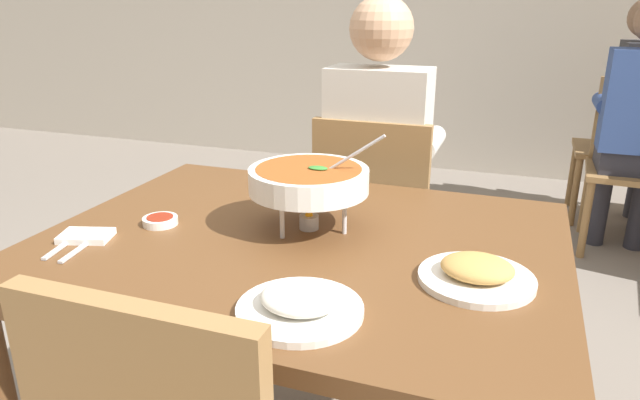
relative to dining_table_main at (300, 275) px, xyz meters
The scene contains 13 objects.
dining_table_main is the anchor object (origin of this frame).
chair_diner_main 0.79m from the dining_table_main, 90.00° to the left, with size 0.44×0.44×0.90m.
diner_main 0.82m from the dining_table_main, 90.00° to the left, with size 0.40×0.45×1.31m.
curry_bowl 0.24m from the dining_table_main, 85.99° to the left, with size 0.33×0.30×0.26m.
rice_plate 0.38m from the dining_table_main, 68.25° to the right, with size 0.24×0.24×0.06m.
appetizer_plate 0.46m from the dining_table_main, 11.78° to the right, with size 0.24×0.24×0.06m.
sauce_dish 0.39m from the dining_table_main, behind, with size 0.09×0.09×0.02m.
napkin_folded 0.53m from the dining_table_main, 159.83° to the right, with size 0.12×0.08×0.02m, color white.
fork_utensil 0.57m from the dining_table_main, 155.73° to the right, with size 0.01×0.17×0.01m, color silver.
spoon_utensil 0.52m from the dining_table_main, 153.44° to the right, with size 0.01×0.17×0.01m, color silver.
chair_bg_left 2.39m from the dining_table_main, 63.57° to the left, with size 0.47×0.47×0.90m.
chair_bg_middle 2.77m from the dining_table_main, 66.19° to the left, with size 0.44×0.44×0.90m.
patron_bg_left 2.27m from the dining_table_main, 62.73° to the left, with size 0.40×0.45×1.31m.
Camera 1 is at (0.48, -1.20, 1.29)m, focal length 32.03 mm.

